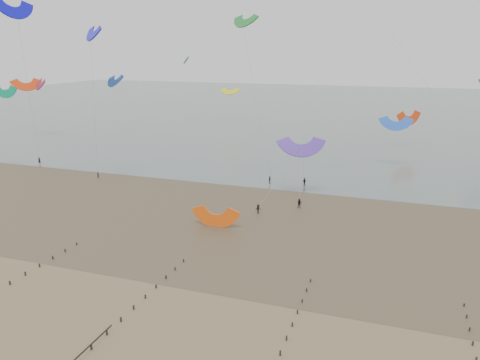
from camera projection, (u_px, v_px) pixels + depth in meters
The scene contains 6 objects.
ground at pixel (110, 299), 56.03m from camera, with size 500.00×500.00×0.00m, color brown.
sea_and_shore at pixel (196, 207), 88.61m from camera, with size 500.00×665.00×0.03m.
kitesurfer_lead at pixel (98, 175), 108.12m from camera, with size 0.55×0.36×1.50m, color black.
kitesurfers at pixel (394, 199), 90.42m from camera, with size 136.07×25.51×1.84m.
grounded_kite at pixel (216, 226), 78.83m from camera, with size 7.06×3.70×5.38m, color #FF5B10, non-canonical shape.
kites_airborne at pixel (231, 88), 132.36m from camera, with size 217.67×112.94×42.62m.
Camera 1 is at (31.10, -42.24, 28.91)m, focal length 35.00 mm.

